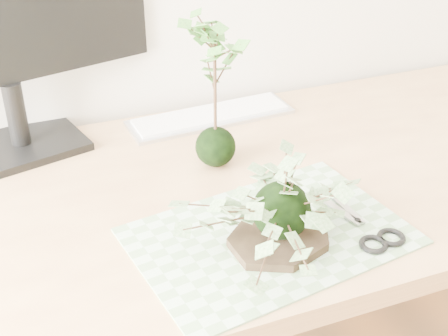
{
  "coord_description": "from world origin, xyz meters",
  "views": [
    {
      "loc": [
        -0.32,
        0.31,
        1.38
      ],
      "look_at": [
        0.0,
        1.14,
        0.84
      ],
      "focal_mm": 50.0,
      "sensor_mm": 36.0,
      "label": 1
    }
  ],
  "objects_px": {
    "ivy_kokedama": "(283,187)",
    "maple_kokedama": "(215,53)",
    "keyboard": "(211,116)",
    "desk": "(245,220)"
  },
  "relations": [
    {
      "from": "desk",
      "to": "ivy_kokedama",
      "type": "bearing_deg",
      "value": -96.51
    },
    {
      "from": "ivy_kokedama",
      "to": "keyboard",
      "type": "relative_size",
      "value": 0.72
    },
    {
      "from": "maple_kokedama",
      "to": "keyboard",
      "type": "bearing_deg",
      "value": 72.47
    },
    {
      "from": "ivy_kokedama",
      "to": "maple_kokedama",
      "type": "height_order",
      "value": "maple_kokedama"
    },
    {
      "from": "desk",
      "to": "maple_kokedama",
      "type": "xyz_separation_m",
      "value": [
        -0.03,
        0.08,
        0.32
      ]
    },
    {
      "from": "desk",
      "to": "maple_kokedama",
      "type": "height_order",
      "value": "maple_kokedama"
    },
    {
      "from": "desk",
      "to": "ivy_kokedama",
      "type": "xyz_separation_m",
      "value": [
        -0.02,
        -0.19,
        0.2
      ]
    },
    {
      "from": "keyboard",
      "to": "ivy_kokedama",
      "type": "bearing_deg",
      "value": -99.89
    },
    {
      "from": "keyboard",
      "to": "maple_kokedama",
      "type": "bearing_deg",
      "value": -111.02
    },
    {
      "from": "maple_kokedama",
      "to": "desk",
      "type": "bearing_deg",
      "value": -70.16
    }
  ]
}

